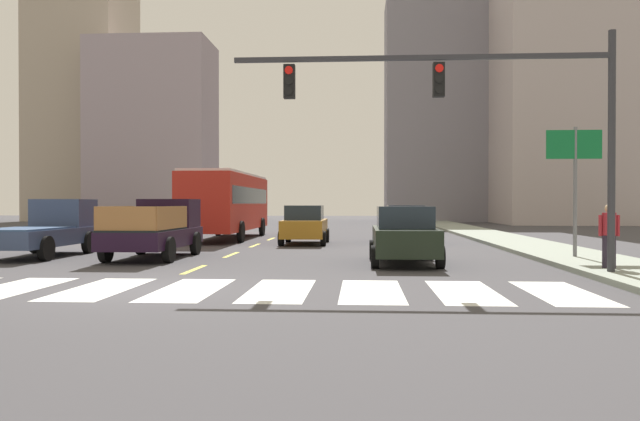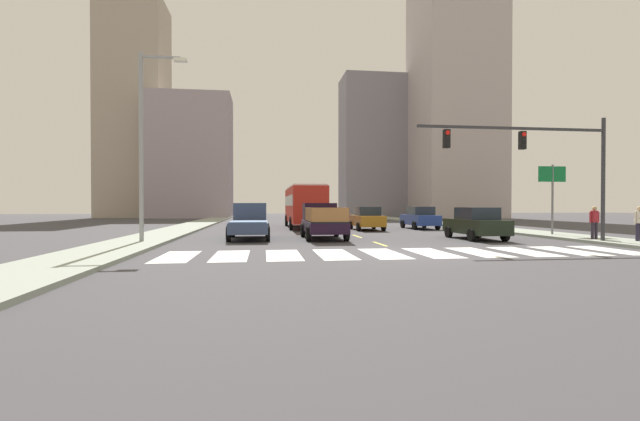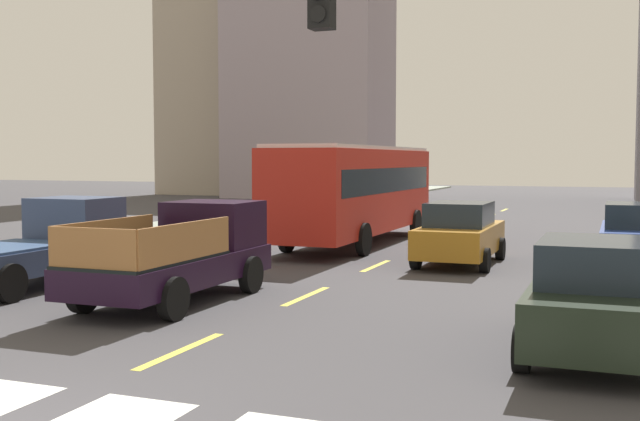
% 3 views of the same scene
% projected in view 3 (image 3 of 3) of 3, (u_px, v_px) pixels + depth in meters
% --- Properties ---
extents(sidewalk_left, '(2.96, 110.00, 0.15)m').
position_uv_depth(sidewalk_left, '(112.00, 235.00, 28.85)').
color(sidewalk_left, gray).
rests_on(sidewalk_left, ground).
extents(lane_dash_0, '(0.16, 2.40, 0.01)m').
position_uv_depth(lane_dash_0, '(181.00, 350.00, 11.69)').
color(lane_dash_0, '#D9CC42').
rests_on(lane_dash_0, ground).
extents(lane_dash_1, '(0.16, 2.40, 0.01)m').
position_uv_depth(lane_dash_1, '(306.00, 296.00, 16.34)').
color(lane_dash_1, '#D9CC42').
rests_on(lane_dash_1, ground).
extents(lane_dash_2, '(0.16, 2.40, 0.01)m').
position_uv_depth(lane_dash_2, '(376.00, 266.00, 21.00)').
color(lane_dash_2, '#D9CC42').
rests_on(lane_dash_2, ground).
extents(lane_dash_3, '(0.16, 2.40, 0.01)m').
position_uv_depth(lane_dash_3, '(420.00, 247.00, 25.65)').
color(lane_dash_3, '#D9CC42').
rests_on(lane_dash_3, ground).
extents(lane_dash_4, '(0.16, 2.40, 0.01)m').
position_uv_depth(lane_dash_4, '(451.00, 233.00, 30.30)').
color(lane_dash_4, '#D9CC42').
rests_on(lane_dash_4, ground).
extents(lane_dash_5, '(0.16, 2.40, 0.01)m').
position_uv_depth(lane_dash_5, '(473.00, 223.00, 34.95)').
color(lane_dash_5, '#D9CC42').
rests_on(lane_dash_5, ground).
extents(lane_dash_6, '(0.16, 2.40, 0.01)m').
position_uv_depth(lane_dash_6, '(491.00, 216.00, 39.61)').
color(lane_dash_6, '#D9CC42').
rests_on(lane_dash_6, ground).
extents(lane_dash_7, '(0.16, 2.40, 0.01)m').
position_uv_depth(lane_dash_7, '(504.00, 210.00, 44.26)').
color(lane_dash_7, '#D9CC42').
rests_on(lane_dash_7, ground).
extents(pickup_stakebed, '(2.18, 5.20, 1.96)m').
position_uv_depth(pickup_stakebed, '(184.00, 254.00, 15.98)').
color(pickup_stakebed, black).
rests_on(pickup_stakebed, ground).
extents(pickup_dark, '(2.18, 5.20, 1.96)m').
position_uv_depth(pickup_dark, '(42.00, 245.00, 17.79)').
color(pickup_dark, '#344366').
rests_on(pickup_dark, ground).
extents(city_bus, '(2.72, 10.80, 3.32)m').
position_uv_depth(city_bus, '(356.00, 187.00, 26.22)').
color(city_bus, red).
rests_on(city_bus, ground).
extents(sedan_far, '(2.02, 4.40, 1.72)m').
position_uv_depth(sedan_far, '(460.00, 233.00, 21.23)').
color(sedan_far, '#AC6F1A').
rests_on(sedan_far, ground).
extents(sedan_near_right, '(2.02, 4.40, 1.72)m').
position_uv_depth(sedan_near_right, '(637.00, 235.00, 20.70)').
color(sedan_near_right, navy).
rests_on(sedan_near_right, ground).
extents(sedan_mid, '(2.02, 4.40, 1.72)m').
position_uv_depth(sedan_mid, '(596.00, 297.00, 11.36)').
color(sedan_mid, black).
rests_on(sedan_mid, ground).
extents(block_mid_left, '(11.54, 7.18, 17.70)m').
position_uv_depth(block_mid_left, '(309.00, 80.00, 58.32)').
color(block_mid_left, '#9E8F9B').
rests_on(block_mid_left, ground).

